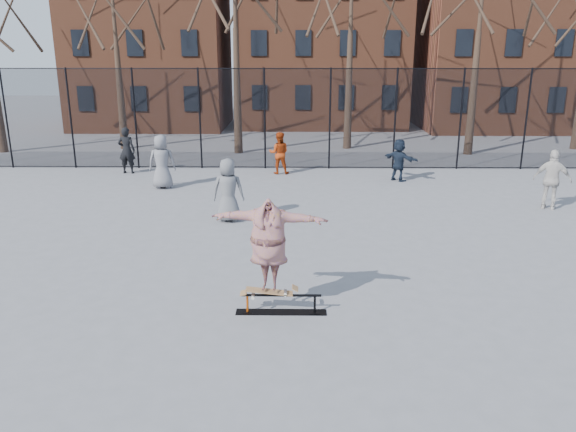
{
  "coord_description": "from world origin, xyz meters",
  "views": [
    {
      "loc": [
        -0.17,
        -9.55,
        4.7
      ],
      "look_at": [
        -0.32,
        1.5,
        1.4
      ],
      "focal_mm": 35.0,
      "sensor_mm": 36.0,
      "label": 1
    }
  ],
  "objects_px": {
    "bystander_red": "(279,153)",
    "bystander_navy": "(399,160)",
    "skateboard": "(269,291)",
    "skate_rail": "(281,305)",
    "bystander_grey": "(162,162)",
    "skater": "(269,245)",
    "bystander_extra": "(228,190)",
    "bystander_white": "(552,180)",
    "bystander_black": "(127,150)"
  },
  "relations": [
    {
      "from": "bystander_grey",
      "to": "bystander_black",
      "type": "relative_size",
      "value": 1.04
    },
    {
      "from": "bystander_red",
      "to": "bystander_navy",
      "type": "distance_m",
      "value": 4.59
    },
    {
      "from": "bystander_black",
      "to": "bystander_white",
      "type": "relative_size",
      "value": 0.99
    },
    {
      "from": "skater",
      "to": "bystander_extra",
      "type": "relative_size",
      "value": 1.17
    },
    {
      "from": "skater",
      "to": "bystander_navy",
      "type": "distance_m",
      "value": 11.73
    },
    {
      "from": "bystander_grey",
      "to": "bystander_navy",
      "type": "distance_m",
      "value": 8.54
    },
    {
      "from": "skater",
      "to": "bystander_red",
      "type": "height_order",
      "value": "skater"
    },
    {
      "from": "bystander_grey",
      "to": "skateboard",
      "type": "bearing_deg",
      "value": 107.6
    },
    {
      "from": "skateboard",
      "to": "skater",
      "type": "distance_m",
      "value": 0.91
    },
    {
      "from": "bystander_grey",
      "to": "bystander_red",
      "type": "bearing_deg",
      "value": -154.32
    },
    {
      "from": "skater",
      "to": "bystander_black",
      "type": "bearing_deg",
      "value": 123.63
    },
    {
      "from": "skateboard",
      "to": "bystander_navy",
      "type": "relative_size",
      "value": 0.6
    },
    {
      "from": "bystander_grey",
      "to": "bystander_extra",
      "type": "bearing_deg",
      "value": 119.54
    },
    {
      "from": "bystander_extra",
      "to": "bystander_red",
      "type": "bearing_deg",
      "value": -100.97
    },
    {
      "from": "skate_rail",
      "to": "bystander_white",
      "type": "relative_size",
      "value": 0.92
    },
    {
      "from": "bystander_black",
      "to": "bystander_extra",
      "type": "relative_size",
      "value": 1.0
    },
    {
      "from": "skate_rail",
      "to": "bystander_black",
      "type": "bearing_deg",
      "value": 117.6
    },
    {
      "from": "bystander_black",
      "to": "bystander_red",
      "type": "relative_size",
      "value": 1.11
    },
    {
      "from": "skater",
      "to": "bystander_grey",
      "type": "height_order",
      "value": "skater"
    },
    {
      "from": "skater",
      "to": "bystander_white",
      "type": "relative_size",
      "value": 1.15
    },
    {
      "from": "skate_rail",
      "to": "skater",
      "type": "height_order",
      "value": "skater"
    },
    {
      "from": "skateboard",
      "to": "bystander_navy",
      "type": "xyz_separation_m",
      "value": [
        4.27,
        10.91,
        0.35
      ]
    },
    {
      "from": "bystander_navy",
      "to": "bystander_white",
      "type": "bearing_deg",
      "value": -177.94
    },
    {
      "from": "bystander_black",
      "to": "bystander_red",
      "type": "height_order",
      "value": "bystander_black"
    },
    {
      "from": "skate_rail",
      "to": "bystander_black",
      "type": "height_order",
      "value": "bystander_black"
    },
    {
      "from": "bystander_red",
      "to": "skate_rail",
      "type": "bearing_deg",
      "value": 92.95
    },
    {
      "from": "skateboard",
      "to": "bystander_navy",
      "type": "height_order",
      "value": "bystander_navy"
    },
    {
      "from": "skateboard",
      "to": "bystander_black",
      "type": "xyz_separation_m",
      "value": [
        -6.1,
        12.09,
        0.47
      ]
    },
    {
      "from": "bystander_grey",
      "to": "bystander_red",
      "type": "height_order",
      "value": "bystander_grey"
    },
    {
      "from": "skater",
      "to": "bystander_grey",
      "type": "xyz_separation_m",
      "value": [
        -4.17,
        9.64,
        -0.4
      ]
    },
    {
      "from": "skater",
      "to": "bystander_navy",
      "type": "height_order",
      "value": "skater"
    },
    {
      "from": "bystander_black",
      "to": "bystander_white",
      "type": "height_order",
      "value": "bystander_white"
    },
    {
      "from": "bystander_black",
      "to": "bystander_navy",
      "type": "xyz_separation_m",
      "value": [
        10.38,
        -1.18,
        -0.13
      ]
    },
    {
      "from": "skate_rail",
      "to": "bystander_extra",
      "type": "bearing_deg",
      "value": 105.77
    },
    {
      "from": "skate_rail",
      "to": "bystander_navy",
      "type": "relative_size",
      "value": 1.09
    },
    {
      "from": "skate_rail",
      "to": "bystander_grey",
      "type": "xyz_separation_m",
      "value": [
        -4.38,
        9.64,
        0.8
      ]
    },
    {
      "from": "skateboard",
      "to": "bystander_extra",
      "type": "relative_size",
      "value": 0.52
    },
    {
      "from": "bystander_white",
      "to": "bystander_navy",
      "type": "bearing_deg",
      "value": -16.83
    },
    {
      "from": "bystander_white",
      "to": "bystander_navy",
      "type": "distance_m",
      "value": 5.46
    },
    {
      "from": "bystander_white",
      "to": "bystander_navy",
      "type": "xyz_separation_m",
      "value": [
        -3.94,
        3.78,
        -0.14
      ]
    },
    {
      "from": "skateboard",
      "to": "skater",
      "type": "bearing_deg",
      "value": -90.0
    },
    {
      "from": "bystander_extra",
      "to": "bystander_black",
      "type": "bearing_deg",
      "value": -53.39
    },
    {
      "from": "bystander_grey",
      "to": "bystander_white",
      "type": "distance_m",
      "value": 12.63
    },
    {
      "from": "bystander_white",
      "to": "bystander_extra",
      "type": "xyz_separation_m",
      "value": [
        -9.62,
        -1.39,
        -0.01
      ]
    },
    {
      "from": "bystander_grey",
      "to": "bystander_extra",
      "type": "distance_m",
      "value": 4.78
    },
    {
      "from": "skater",
      "to": "bystander_navy",
      "type": "xyz_separation_m",
      "value": [
        4.27,
        10.91,
        -0.56
      ]
    },
    {
      "from": "skateboard",
      "to": "bystander_red",
      "type": "xyz_separation_m",
      "value": [
        -0.17,
        12.09,
        0.39
      ]
    },
    {
      "from": "bystander_red",
      "to": "bystander_navy",
      "type": "relative_size",
      "value": 1.05
    },
    {
      "from": "bystander_white",
      "to": "bystander_extra",
      "type": "relative_size",
      "value": 1.01
    },
    {
      "from": "bystander_grey",
      "to": "bystander_navy",
      "type": "height_order",
      "value": "bystander_grey"
    }
  ]
}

